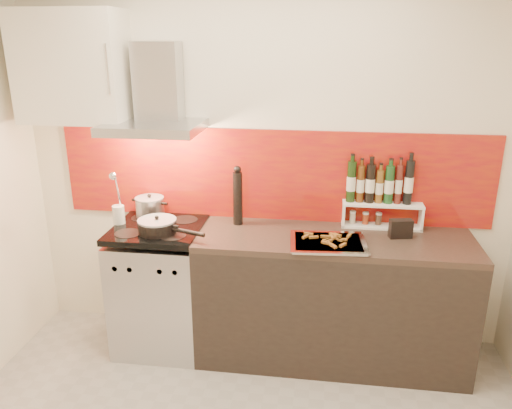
# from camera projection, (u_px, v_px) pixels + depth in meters

# --- Properties ---
(back_wall) EXTENTS (3.40, 0.02, 2.60)m
(back_wall) POSITION_uv_depth(u_px,v_px,m) (265.00, 164.00, 3.47)
(back_wall) COLOR silver
(back_wall) RESTS_ON ground
(backsplash) EXTENTS (3.00, 0.02, 0.64)m
(backsplash) POSITION_uv_depth(u_px,v_px,m) (272.00, 175.00, 3.47)
(backsplash) COLOR maroon
(backsplash) RESTS_ON back_wall
(range_stove) EXTENTS (0.60, 0.60, 0.91)m
(range_stove) POSITION_uv_depth(u_px,v_px,m) (161.00, 288.00, 3.55)
(range_stove) COLOR #B7B7BA
(range_stove) RESTS_ON ground
(counter) EXTENTS (1.80, 0.60, 0.90)m
(counter) POSITION_uv_depth(u_px,v_px,m) (332.00, 298.00, 3.39)
(counter) COLOR black
(counter) RESTS_ON ground
(range_hood) EXTENTS (0.62, 0.50, 0.61)m
(range_hood) POSITION_uv_depth(u_px,v_px,m) (156.00, 100.00, 3.26)
(range_hood) COLOR #B7B7BA
(range_hood) RESTS_ON back_wall
(upper_cabinet) EXTENTS (0.70, 0.35, 0.72)m
(upper_cabinet) POSITION_uv_depth(u_px,v_px,m) (72.00, 67.00, 3.26)
(upper_cabinet) COLOR white
(upper_cabinet) RESTS_ON back_wall
(stock_pot) EXTENTS (0.20, 0.20, 0.17)m
(stock_pot) POSITION_uv_depth(u_px,v_px,m) (150.00, 207.00, 3.54)
(stock_pot) COLOR #B7B7BA
(stock_pot) RESTS_ON range_stove
(saute_pan) EXTENTS (0.48, 0.26, 0.12)m
(saute_pan) POSITION_uv_depth(u_px,v_px,m) (158.00, 226.00, 3.28)
(saute_pan) COLOR black
(saute_pan) RESTS_ON range_stove
(utensil_jar) EXTENTS (0.08, 0.12, 0.39)m
(utensil_jar) POSITION_uv_depth(u_px,v_px,m) (118.00, 209.00, 3.41)
(utensil_jar) COLOR silver
(utensil_jar) RESTS_ON range_stove
(pepper_mill) EXTENTS (0.06, 0.06, 0.42)m
(pepper_mill) POSITION_uv_depth(u_px,v_px,m) (238.00, 196.00, 3.41)
(pepper_mill) COLOR black
(pepper_mill) RESTS_ON counter
(step_shelf) EXTENTS (0.53, 0.15, 0.47)m
(step_shelf) POSITION_uv_depth(u_px,v_px,m) (380.00, 195.00, 3.35)
(step_shelf) COLOR white
(step_shelf) RESTS_ON counter
(caddy_box) EXTENTS (0.15, 0.09, 0.12)m
(caddy_box) POSITION_uv_depth(u_px,v_px,m) (401.00, 229.00, 3.22)
(caddy_box) COLOR black
(caddy_box) RESTS_ON counter
(baking_tray) EXTENTS (0.50, 0.40, 0.03)m
(baking_tray) POSITION_uv_depth(u_px,v_px,m) (328.00, 242.00, 3.12)
(baking_tray) COLOR silver
(baking_tray) RESTS_ON counter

